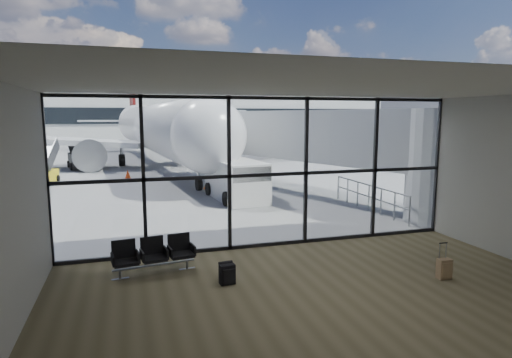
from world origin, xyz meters
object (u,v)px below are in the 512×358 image
seating_row (153,253)px  suitcase (444,269)px  belt_loader (81,160)px  mobile_stairs (40,175)px  airliner (155,128)px  backpack (227,274)px  service_van (237,180)px

seating_row → suitcase: seating_row is taller
belt_loader → mobile_stairs: mobile_stairs is taller
seating_row → airliner: (1.80, 26.02, 2.44)m
backpack → service_van: service_van is taller
seating_row → belt_loader: belt_loader is taller
belt_loader → mobile_stairs: (-1.55, -7.52, -0.15)m
belt_loader → airliner: bearing=5.6°
airliner → service_van: airliner is taller
suitcase → service_van: 11.51m
airliner → belt_loader: 6.42m
backpack → suitcase: size_ratio=0.59×
suitcase → belt_loader: 28.72m
service_van → belt_loader: bearing=112.8°
seating_row → backpack: (1.61, -1.29, -0.24)m
seating_row → mobile_stairs: 17.52m
service_van → suitcase: bearing=-83.9°
seating_row → backpack: seating_row is taller
suitcase → service_van: bearing=104.7°
backpack → suitcase: bearing=-19.4°
mobile_stairs → backpack: bearing=-58.8°
suitcase → service_van: size_ratio=0.20×
seating_row → suitcase: size_ratio=2.27×
backpack → airliner: (0.19, 27.32, 2.69)m
service_van → mobile_stairs: 12.64m
seating_row → service_van: (4.39, 8.74, 0.45)m
seating_row → belt_loader: 24.48m
service_van → mobile_stairs: size_ratio=1.39×
backpack → belt_loader: size_ratio=0.12×
mobile_stairs → suitcase: bearing=-47.9°
airliner → mobile_stairs: 12.10m
mobile_stairs → service_van: bearing=-29.0°
airliner → service_van: (2.59, -17.28, -1.99)m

